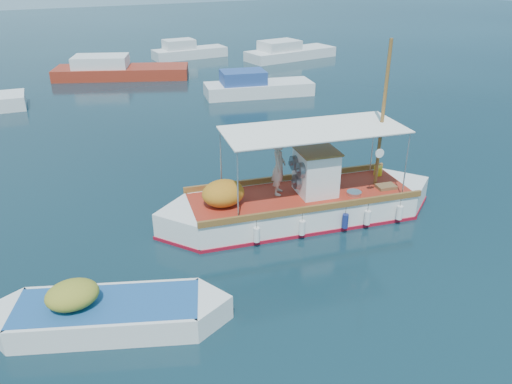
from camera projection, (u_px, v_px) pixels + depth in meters
name	position (u px, v px, depth m)	size (l,w,h in m)	color
ground	(298.00, 219.00, 16.99)	(160.00, 160.00, 0.00)	black
fishing_caique	(299.00, 204.00, 16.84)	(9.77, 3.82, 6.03)	white
dinghy	(106.00, 315.00, 12.01)	(5.63, 3.11, 1.47)	white
bg_boat_n	(118.00, 71.00, 36.05)	(9.80, 5.99, 1.80)	maroon
bg_boat_ne	(256.00, 88.00, 31.60)	(7.09, 3.54, 1.80)	silver
bg_boat_e	(288.00, 53.00, 42.55)	(8.25, 3.63, 1.80)	silver
bg_boat_far_n	(188.00, 52.00, 42.95)	(6.38, 2.28, 1.80)	silver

